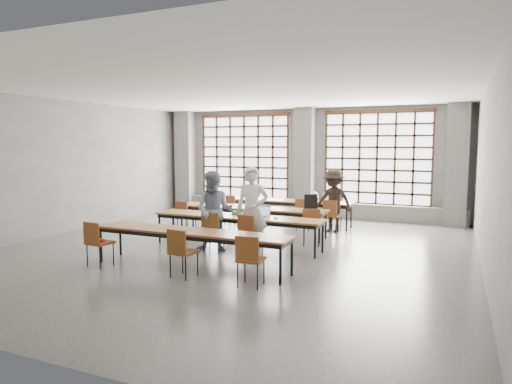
{
  "coord_description": "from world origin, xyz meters",
  "views": [
    {
      "loc": [
        4.48,
        -8.9,
        2.35
      ],
      "look_at": [
        0.4,
        0.4,
        1.28
      ],
      "focal_mm": 32.0,
      "sensor_mm": 36.0,
      "label": 1
    }
  ],
  "objects_px": {
    "chair_mid_centre": "(256,219)",
    "desk_row_a": "(284,202)",
    "chair_mid_right": "(311,223)",
    "laptop_back": "(329,200)",
    "chair_near_mid": "(181,248)",
    "backpack": "(311,202)",
    "phone": "(242,217)",
    "plastic_bag": "(314,196)",
    "chair_back_left": "(231,206)",
    "chair_near_left": "(97,239)",
    "chair_front_left": "(212,228)",
    "desk_row_b": "(251,209)",
    "chair_mid_left": "(184,214)",
    "chair_near_right": "(249,256)",
    "chair_front_right": "(249,231)",
    "mouse": "(276,218)",
    "desk_row_d": "(191,234)",
    "student_female": "(215,211)",
    "chair_back_mid": "(303,211)",
    "chair_back_right": "(332,213)",
    "laptop_front": "(262,214)",
    "red_pouch": "(100,240)",
    "student_back": "(333,201)",
    "green_box": "(237,213)",
    "student_male": "(252,211)",
    "desk_row_c": "(237,219)"
  },
  "relations": [
    {
      "from": "chair_mid_centre",
      "to": "desk_row_a",
      "type": "bearing_deg",
      "value": 94.02
    },
    {
      "from": "chair_mid_right",
      "to": "laptop_back",
      "type": "distance_m",
      "value": 2.52
    },
    {
      "from": "chair_near_mid",
      "to": "backpack",
      "type": "relative_size",
      "value": 2.2
    },
    {
      "from": "chair_near_mid",
      "to": "laptop_back",
      "type": "relative_size",
      "value": 1.97
    },
    {
      "from": "phone",
      "to": "plastic_bag",
      "type": "height_order",
      "value": "plastic_bag"
    },
    {
      "from": "chair_back_left",
      "to": "chair_near_left",
      "type": "xyz_separation_m",
      "value": [
        -0.27,
        -5.15,
        0.0
      ]
    },
    {
      "from": "chair_back_left",
      "to": "chair_front_left",
      "type": "distance_m",
      "value": 3.42
    },
    {
      "from": "desk_row_b",
      "to": "chair_mid_left",
      "type": "distance_m",
      "value": 1.74
    },
    {
      "from": "desk_row_b",
      "to": "laptop_back",
      "type": "xyz_separation_m",
      "value": [
        1.58,
        1.87,
        0.13
      ]
    },
    {
      "from": "chair_near_right",
      "to": "plastic_bag",
      "type": "distance_m",
      "value": 5.87
    },
    {
      "from": "chair_front_right",
      "to": "mouse",
      "type": "xyz_separation_m",
      "value": [
        0.36,
        0.61,
        0.21
      ]
    },
    {
      "from": "desk_row_d",
      "to": "student_female",
      "type": "xyz_separation_m",
      "value": [
        -0.27,
        1.44,
        0.22
      ]
    },
    {
      "from": "chair_near_mid",
      "to": "laptop_back",
      "type": "xyz_separation_m",
      "value": [
        1.1,
        5.89,
        0.25
      ]
    },
    {
      "from": "chair_back_mid",
      "to": "phone",
      "type": "distance_m",
      "value": 2.75
    },
    {
      "from": "student_female",
      "to": "chair_front_left",
      "type": "bearing_deg",
      "value": -100.8
    },
    {
      "from": "chair_near_right",
      "to": "laptop_back",
      "type": "distance_m",
      "value": 5.89
    },
    {
      "from": "desk_row_b",
      "to": "chair_back_right",
      "type": "height_order",
      "value": "chair_back_right"
    },
    {
      "from": "laptop_back",
      "to": "chair_front_left",
      "type": "bearing_deg",
      "value": -111.58
    },
    {
      "from": "chair_near_mid",
      "to": "laptop_front",
      "type": "bearing_deg",
      "value": 81.58
    },
    {
      "from": "red_pouch",
      "to": "desk_row_d",
      "type": "bearing_deg",
      "value": 17.93
    },
    {
      "from": "desk_row_d",
      "to": "laptop_back",
      "type": "distance_m",
      "value": 5.42
    },
    {
      "from": "desk_row_a",
      "to": "chair_front_left",
      "type": "xyz_separation_m",
      "value": [
        -0.23,
        -3.84,
        -0.13
      ]
    },
    {
      "from": "chair_mid_left",
      "to": "chair_near_mid",
      "type": "relative_size",
      "value": 1.0
    },
    {
      "from": "student_back",
      "to": "backpack",
      "type": "bearing_deg",
      "value": -90.66
    },
    {
      "from": "green_box",
      "to": "chair_back_right",
      "type": "bearing_deg",
      "value": 57.74
    },
    {
      "from": "chair_back_left",
      "to": "laptop_back",
      "type": "relative_size",
      "value": 1.97
    },
    {
      "from": "chair_near_mid",
      "to": "student_female",
      "type": "relative_size",
      "value": 0.5
    },
    {
      "from": "chair_front_right",
      "to": "student_female",
      "type": "relative_size",
      "value": 0.5
    },
    {
      "from": "chair_mid_right",
      "to": "chair_near_left",
      "type": "relative_size",
      "value": 1.0
    },
    {
      "from": "chair_front_left",
      "to": "mouse",
      "type": "xyz_separation_m",
      "value": [
        1.24,
        0.61,
        0.21
      ]
    },
    {
      "from": "laptop_back",
      "to": "laptop_front",
      "type": "bearing_deg",
      "value": -102.44
    },
    {
      "from": "chair_back_left",
      "to": "chair_near_mid",
      "type": "distance_m",
      "value": 5.4
    },
    {
      "from": "desk_row_b",
      "to": "plastic_bag",
      "type": "bearing_deg",
      "value": 57.48
    },
    {
      "from": "chair_back_mid",
      "to": "red_pouch",
      "type": "distance_m",
      "value": 5.64
    },
    {
      "from": "backpack",
      "to": "red_pouch",
      "type": "relative_size",
      "value": 2.0
    },
    {
      "from": "desk_row_a",
      "to": "mouse",
      "type": "height_order",
      "value": "mouse"
    },
    {
      "from": "desk_row_a",
      "to": "phone",
      "type": "relative_size",
      "value": 30.77
    },
    {
      "from": "student_back",
      "to": "chair_near_mid",
      "type": "bearing_deg",
      "value": -93.36
    },
    {
      "from": "chair_back_mid",
      "to": "plastic_bag",
      "type": "relative_size",
      "value": 3.08
    },
    {
      "from": "chair_back_mid",
      "to": "plastic_bag",
      "type": "bearing_deg",
      "value": 82.02
    },
    {
      "from": "chair_back_right",
      "to": "chair_mid_left",
      "type": "bearing_deg",
      "value": -152.97
    },
    {
      "from": "chair_back_right",
      "to": "chair_near_left",
      "type": "height_order",
      "value": "same"
    },
    {
      "from": "student_female",
      "to": "student_male",
      "type": "bearing_deg",
      "value": -14.44
    },
    {
      "from": "desk_row_b",
      "to": "chair_near_right",
      "type": "xyz_separation_m",
      "value": [
        1.79,
        -4.02,
        -0.13
      ]
    },
    {
      "from": "desk_row_d",
      "to": "chair_mid_left",
      "type": "xyz_separation_m",
      "value": [
        -1.9,
        2.76,
        -0.13
      ]
    },
    {
      "from": "desk_row_d",
      "to": "student_male",
      "type": "relative_size",
      "value": 2.13
    },
    {
      "from": "chair_mid_left",
      "to": "chair_near_right",
      "type": "distance_m",
      "value": 4.81
    },
    {
      "from": "desk_row_c",
      "to": "chair_back_right",
      "type": "xyz_separation_m",
      "value": [
        1.53,
        2.58,
        -0.13
      ]
    },
    {
      "from": "chair_near_right",
      "to": "student_female",
      "type": "bearing_deg",
      "value": 130.7
    },
    {
      "from": "student_male",
      "to": "desk_row_d",
      "type": "bearing_deg",
      "value": -130.35
    }
  ]
}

